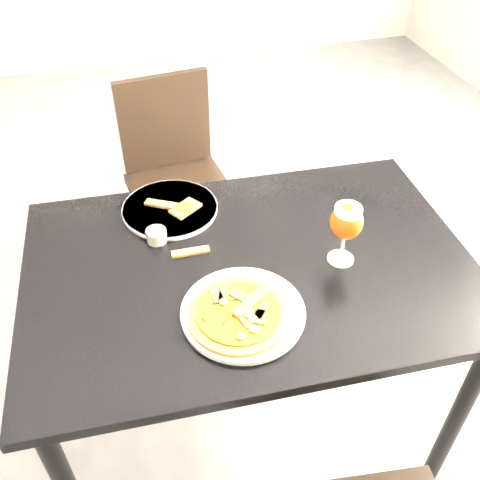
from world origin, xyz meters
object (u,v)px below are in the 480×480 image
object	(u,v)px
chair_far	(176,175)
beer_glass	(346,222)
pizza	(239,313)
dining_table	(249,287)

from	to	relation	value
chair_far	beer_glass	distance (m)	1.05
pizza	beer_glass	distance (m)	0.36
pizza	beer_glass	world-z (taller)	beer_glass
dining_table	beer_glass	xyz separation A→B (m)	(0.24, -0.05, 0.22)
dining_table	beer_glass	bearing A→B (deg)	-9.03
chair_far	pizza	bearing A→B (deg)	-97.65
chair_far	beer_glass	world-z (taller)	beer_glass
dining_table	pizza	bearing A→B (deg)	-111.04
pizza	beer_glass	xyz separation A→B (m)	(0.32, 0.14, 0.11)
dining_table	chair_far	size ratio (longest dim) A/B	1.42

